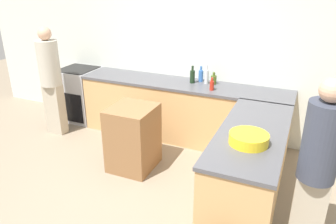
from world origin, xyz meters
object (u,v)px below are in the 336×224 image
Objects in this scene: range_oven at (80,94)px; person_by_range at (51,78)px; mixing_bowl at (249,139)px; hot_sauce_bottle at (212,85)px; olive_oil_bottle at (214,79)px; island_table at (133,138)px; vinegar_bottle_clear at (207,76)px; wine_bottle_dark at (192,76)px; person_at_peninsula at (317,166)px; water_bottle_blue at (201,75)px.

person_by_range is at bearing -91.65° from range_oven.
mixing_bowl is (3.22, -1.54, 0.51)m from range_oven.
olive_oil_bottle is at bearing 101.16° from hot_sauce_bottle.
range_oven is 0.54× the size of person_by_range.
island_table is 3.00× the size of vinegar_bottle_clear.
person_by_range is (-2.09, -0.70, -0.08)m from wine_bottle_dark.
person_at_peninsula is (1.76, -1.82, -0.08)m from wine_bottle_dark.
person_at_peninsula is (1.55, -1.87, -0.09)m from vinegar_bottle_clear.
vinegar_bottle_clear reaches higher than wine_bottle_dark.
vinegar_bottle_clear reaches higher than mixing_bowl.
olive_oil_bottle is 0.28m from hot_sauce_bottle.
mixing_bowl is 1.60m from hot_sauce_bottle.
olive_oil_bottle is (0.31, 0.07, -0.03)m from wine_bottle_dark.
hot_sauce_bottle is (0.78, 0.91, 0.56)m from island_table.
mixing_bowl is 1.45× the size of wine_bottle_dark.
island_table is 1.46m from water_bottle_blue.
island_table is 2.33m from person_at_peninsula.
water_bottle_blue is 0.14× the size of person_by_range.
water_bottle_blue is (2.17, 0.19, 0.55)m from range_oven.
mixing_bowl is 1.87m from olive_oil_bottle.
water_bottle_blue is 2.34m from person_by_range.
person_at_peninsula is (1.39, -1.61, -0.05)m from hot_sauce_bottle.
range_oven is 3.60m from mixing_bowl.
wine_bottle_dark is 1.10× the size of water_bottle_blue.
water_bottle_blue is at bearing 129.56° from hot_sauce_bottle.
olive_oil_bottle is 0.11× the size of person_by_range.
wine_bottle_dark is 0.21m from vinegar_bottle_clear.
hot_sauce_bottle reaches higher than mixing_bowl.
vinegar_bottle_clear is at bearing 121.72° from hot_sauce_bottle.
wine_bottle_dark is 2.53m from person_at_peninsula.
person_at_peninsula reaches higher than range_oven.
water_bottle_blue is at bearing 4.89° from range_oven.
person_by_range is (-2.46, -0.49, -0.05)m from hot_sauce_bottle.
person_at_peninsula is at bearing -49.07° from hot_sauce_bottle.
island_table is 3.30× the size of wine_bottle_dark.
person_by_range is (-0.02, -0.63, 0.47)m from range_oven.
island_table is at bearing -117.77° from vinegar_bottle_clear.
person_by_range reaches higher than range_oven.
mixing_bowl is at bearing -58.60° from water_bottle_blue.
vinegar_bottle_clear reaches higher than hot_sauce_bottle.
olive_oil_bottle is (0.72, 1.19, 0.56)m from island_table.
person_at_peninsula is (0.61, -0.21, -0.03)m from mixing_bowl.
wine_bottle_dark reaches higher than olive_oil_bottle.
range_oven is 4.24m from person_at_peninsula.
vinegar_bottle_clear is (-0.94, 1.65, 0.06)m from mixing_bowl.
range_oven is at bearing 88.35° from person_by_range.
hot_sauce_bottle is (2.44, -0.14, 0.53)m from range_oven.
person_by_range is at bearing 163.83° from person_at_peninsula.
range_oven is 3.22× the size of vinegar_bottle_clear.
island_table is at bearing -32.51° from range_oven.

